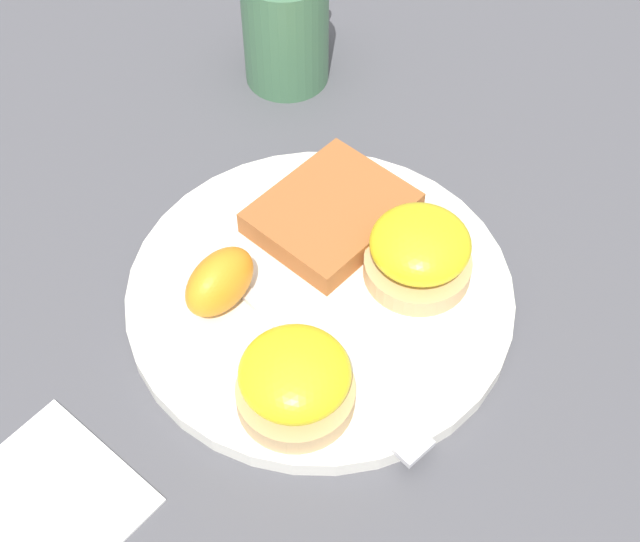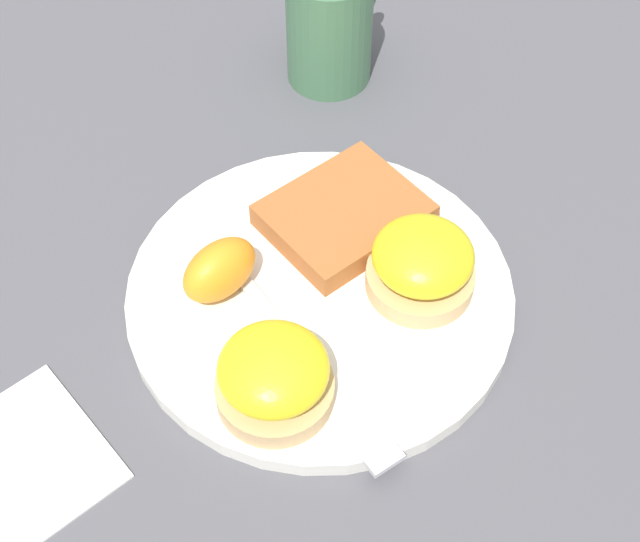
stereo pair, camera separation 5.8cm
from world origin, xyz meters
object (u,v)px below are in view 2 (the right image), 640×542
at_px(fork, 315,371).
at_px(orange_wedge, 220,270).
at_px(cup, 330,26).
at_px(hashbrown_patty, 344,215).
at_px(sandwich_benedict_right, 422,264).
at_px(sandwich_benedict_left, 274,376).

bearing_deg(fork, orange_wedge, 81.39).
distance_m(orange_wedge, fork, 0.10).
bearing_deg(cup, hashbrown_patty, -139.17).
height_order(sandwich_benedict_right, orange_wedge, sandwich_benedict_right).
relative_size(sandwich_benedict_right, cup, 0.73).
height_order(sandwich_benedict_right, hashbrown_patty, sandwich_benedict_right).
xyz_separation_m(fork, cup, (0.27, 0.19, 0.04)).
bearing_deg(hashbrown_patty, sandwich_benedict_right, -99.93).
relative_size(sandwich_benedict_left, fork, 0.41).
height_order(hashbrown_patty, cup, cup).
relative_size(sandwich_benedict_right, hashbrown_patty, 0.70).
bearing_deg(hashbrown_patty, sandwich_benedict_left, -159.43).
distance_m(sandwich_benedict_right, orange_wedge, 0.14).
distance_m(hashbrown_patty, fork, 0.14).
distance_m(sandwich_benedict_left, orange_wedge, 0.10).
relative_size(orange_wedge, cup, 0.55).
distance_m(hashbrown_patty, orange_wedge, 0.11).
xyz_separation_m(sandwich_benedict_right, hashbrown_patty, (0.01, 0.08, -0.02)).
xyz_separation_m(sandwich_benedict_left, sandwich_benedict_right, (0.14, -0.02, 0.00)).
distance_m(orange_wedge, cup, 0.27).
bearing_deg(fork, sandwich_benedict_right, -7.25).
distance_m(sandwich_benedict_right, fork, 0.11).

